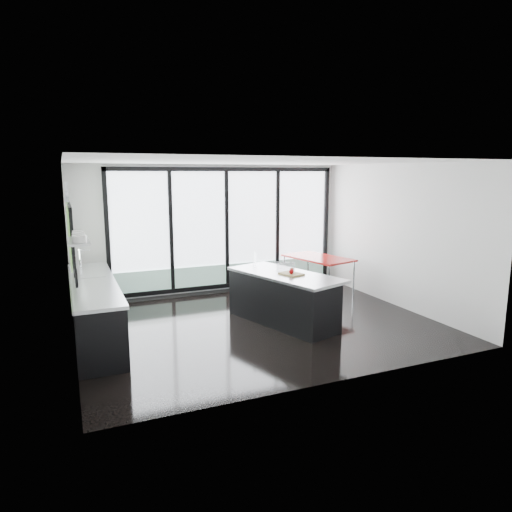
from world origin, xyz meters
name	(u,v)px	position (x,y,z in m)	size (l,w,h in m)	color
floor	(257,323)	(0.00, 0.00, 0.00)	(6.00, 5.00, 0.00)	black
ceiling	(258,162)	(0.00, 0.00, 2.80)	(6.00, 5.00, 0.00)	white
wall_back	(225,234)	(0.27, 2.47, 1.27)	(6.00, 0.09, 2.80)	silver
wall_front	(338,274)	(0.00, -2.50, 1.40)	(6.00, 0.00, 2.80)	silver
wall_left	(70,244)	(-2.97, 0.27, 1.56)	(0.26, 5.00, 2.80)	silver
wall_right	(398,236)	(3.00, 0.00, 1.40)	(0.00, 5.00, 2.80)	silver
counter_cabinets	(95,309)	(-2.67, 0.40, 0.46)	(0.69, 3.24, 1.36)	black
island	(282,298)	(0.42, -0.13, 0.45)	(1.53, 2.34, 1.15)	black
bar_stool_near	(290,297)	(0.67, 0.06, 0.38)	(0.48, 0.48, 0.77)	silver
bar_stool_far	(279,290)	(0.80, 0.78, 0.34)	(0.43, 0.43, 0.68)	silver
red_table	(318,275)	(2.05, 1.40, 0.40)	(0.86, 1.50, 0.80)	#AA1C19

